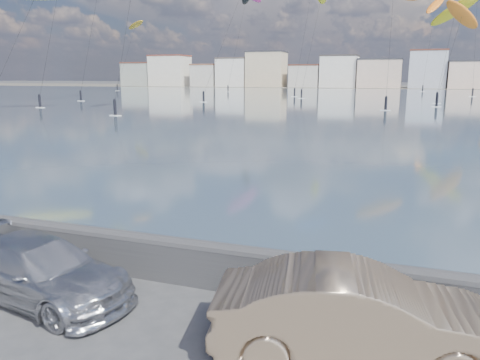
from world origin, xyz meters
name	(u,v)px	position (x,y,z in m)	size (l,w,h in m)	color
ground	(111,344)	(0.00, 0.00, 0.00)	(700.00, 700.00, 0.00)	#333335
bay_water	(382,100)	(0.00, 91.50, 0.01)	(500.00, 177.00, 0.00)	#3B4B65
far_shore_strip	(396,87)	(0.00, 200.00, 0.01)	(500.00, 60.00, 0.00)	#4C473D
seawall	(179,258)	(0.00, 2.70, 0.58)	(400.00, 0.36, 1.08)	#28282B
far_buildings	(400,72)	(1.31, 186.00, 6.03)	(240.79, 13.26, 14.60)	gray
car_silver	(39,270)	(-2.40, 1.00, 0.64)	(1.81, 4.44, 1.29)	silver
car_champagne	(357,315)	(4.10, 1.02, 0.78)	(1.66, 4.75, 1.56)	tan
kitesurfer_0	(462,16)	(12.21, 82.63, 14.27)	(7.75, 16.50, 17.16)	orange
kitesurfer_1	(435,6)	(10.78, 157.69, 25.78)	(7.29, 19.05, 29.60)	orange
kitesurfer_10	(136,26)	(-79.23, 130.65, 20.32)	(10.02, 14.11, 22.00)	#BF8C19
kitesurfer_14	(456,10)	(11.94, 93.41, 16.47)	(10.15, 17.02, 20.00)	yellow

